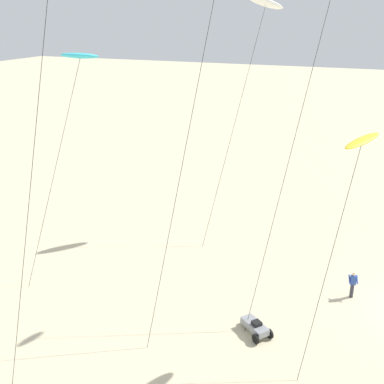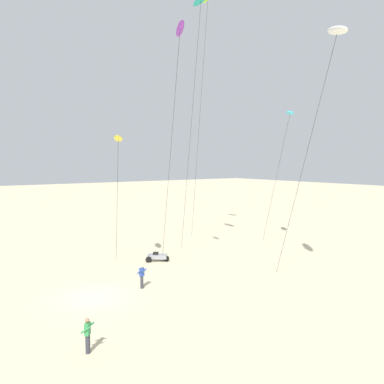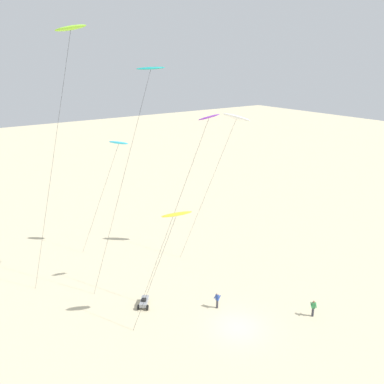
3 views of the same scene
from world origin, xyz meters
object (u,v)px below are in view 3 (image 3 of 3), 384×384
at_px(kite_cyan, 118,144).
at_px(beach_buggy, 144,302).
at_px(kite_white, 236,118).
at_px(kite_yellow, 176,215).
at_px(kite_teal, 150,72).
at_px(kite_flyer_middle, 313,308).
at_px(kite_lime, 70,31).
at_px(kite_purple, 207,123).
at_px(kite_flyer_nearest, 217,300).

xyz_separation_m(kite_cyan, beach_buggy, (-4.08, -12.62, -13.10)).
distance_m(kite_white, kite_yellow, 16.91).
height_order(kite_teal, kite_flyer_middle, kite_teal).
xyz_separation_m(kite_lime, kite_flyer_middle, (14.41, -18.11, -24.46)).
relative_size(kite_purple, kite_teal, 0.82).
relative_size(kite_white, kite_flyer_middle, 10.43).
xyz_separation_m(kite_cyan, kite_purple, (2.14, -14.25, 3.98)).
height_order(kite_yellow, kite_purple, kite_purple).
bearing_deg(kite_white, kite_teal, -173.26).
distance_m(kite_teal, kite_flyer_middle, 26.48).
bearing_deg(beach_buggy, kite_flyer_nearest, -38.40).
xyz_separation_m(kite_cyan, kite_flyer_nearest, (1.52, -17.07, -12.63)).
distance_m(kite_white, kite_purple, 10.29).
relative_size(kite_yellow, kite_purple, 0.60).
xyz_separation_m(kite_purple, beach_buggy, (-6.23, 1.63, -17.08)).
height_order(kite_teal, kite_flyer_nearest, kite_teal).
height_order(kite_cyan, kite_purple, kite_purple).
distance_m(kite_cyan, kite_flyer_nearest, 21.29).
xyz_separation_m(kite_cyan, kite_teal, (-1.11, -9.98, 8.36)).
xyz_separation_m(kite_white, kite_purple, (-8.55, -5.66, 0.87)).
height_order(kite_lime, beach_buggy, kite_lime).
xyz_separation_m(kite_lime, kite_flyer_nearest, (7.90, -11.89, -24.46)).
relative_size(kite_lime, kite_teal, 1.17).
bearing_deg(kite_cyan, kite_flyer_middle, -70.98).
height_order(kite_white, kite_flyer_nearest, kite_white).
xyz_separation_m(kite_yellow, kite_flyer_nearest, (4.38, -0.35, -9.71)).
height_order(kite_cyan, kite_lime, kite_lime).
bearing_deg(kite_yellow, beach_buggy, 106.66).
bearing_deg(kite_flyer_nearest, beach_buggy, 141.60).
height_order(kite_cyan, kite_flyer_nearest, kite_cyan).
xyz_separation_m(kite_flyer_nearest, kite_flyer_middle, (6.51, -6.22, 0.00)).
bearing_deg(kite_yellow, kite_white, 30.97).
bearing_deg(kite_lime, kite_cyan, 39.08).
bearing_deg(kite_yellow, kite_lime, 106.97).
distance_m(kite_white, kite_teal, 12.99).
height_order(kite_cyan, kite_flyer_middle, kite_cyan).
bearing_deg(kite_white, kite_flyer_middle, -100.27).
relative_size(kite_yellow, kite_flyer_nearest, 6.56).
bearing_deg(beach_buggy, kite_cyan, 72.08).
distance_m(kite_yellow, kite_flyer_middle, 16.00).
bearing_deg(kite_teal, beach_buggy, -138.37).
distance_m(kite_yellow, kite_teal, 13.26).
bearing_deg(kite_white, kite_lime, 168.71).
distance_m(kite_lime, kite_flyer_nearest, 28.32).
xyz_separation_m(kite_cyan, kite_lime, (-6.38, -5.18, 11.82)).
bearing_deg(kite_purple, kite_cyan, 98.55).
bearing_deg(kite_cyan, beach_buggy, -107.92).
bearing_deg(kite_teal, kite_white, 6.74).
height_order(kite_yellow, kite_flyer_middle, kite_yellow).
relative_size(kite_white, kite_teal, 0.78).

